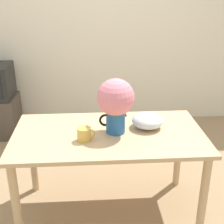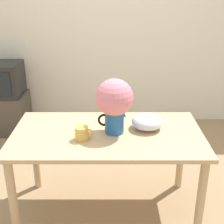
% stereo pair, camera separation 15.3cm
% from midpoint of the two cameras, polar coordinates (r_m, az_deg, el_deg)
% --- Properties ---
extents(ground_plane, '(12.00, 12.00, 0.00)m').
position_cam_midpoint_polar(ground_plane, '(2.80, -2.97, -16.29)').
color(ground_plane, '#9E7F5B').
extents(wall_back, '(8.00, 0.05, 2.60)m').
position_cam_midpoint_polar(wall_back, '(4.00, -3.92, 16.06)').
color(wall_back, '#EDE5CC').
rests_on(wall_back, ground_plane).
extents(table, '(1.42, 0.78, 0.72)m').
position_cam_midpoint_polar(table, '(2.37, -2.48, -5.94)').
color(table, tan).
rests_on(table, ground_plane).
extents(flower_vase, '(0.27, 0.27, 0.41)m').
position_cam_midpoint_polar(flower_vase, '(2.24, -1.29, 1.85)').
color(flower_vase, '#235B9E').
rests_on(flower_vase, table).
extents(coffee_mug, '(0.13, 0.10, 0.10)m').
position_cam_midpoint_polar(coffee_mug, '(2.21, -7.05, -4.06)').
color(coffee_mug, gold).
rests_on(coffee_mug, table).
extents(white_bowl, '(0.24, 0.24, 0.11)m').
position_cam_midpoint_polar(white_bowl, '(2.39, 4.69, -1.61)').
color(white_bowl, silver).
rests_on(white_bowl, table).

